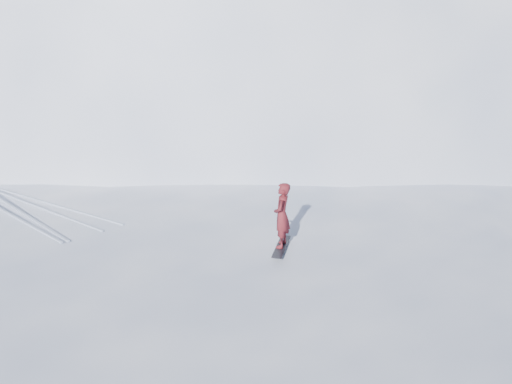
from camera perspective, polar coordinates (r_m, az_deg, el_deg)
ground at (r=14.02m, az=-6.31°, el=-16.23°), size 400.00×400.00×0.00m
near_ridge at (r=16.64m, az=-8.76°, el=-10.08°), size 36.00×28.00×4.80m
summit_peak at (r=46.03m, az=0.42°, el=9.40°), size 60.00×56.00×56.00m
peak_shoulder at (r=34.71m, az=-9.34°, el=5.74°), size 28.00×24.00×18.00m
wind_bumps at (r=15.39m, az=-12.34°, el=-13.01°), size 16.00×14.40×1.00m
snowboard at (r=13.63m, az=2.55°, el=-5.45°), size 1.13×1.00×0.02m
snowboarder at (r=13.31m, az=2.60°, el=-2.33°), size 0.68×0.66×1.58m
board_tracks at (r=17.24m, az=-21.97°, el=-1.39°), size 2.80×5.96×0.04m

